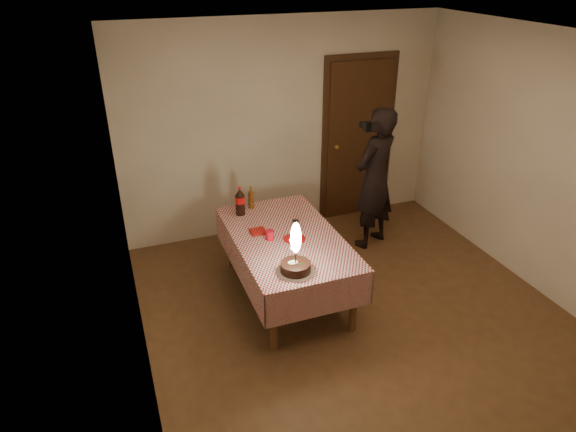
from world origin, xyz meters
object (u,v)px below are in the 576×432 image
object	(u,v)px
red_plate	(294,239)
clear_cup	(296,225)
dining_table	(286,245)
red_cup	(270,235)
cola_bottle	(240,201)
amber_bottle_left	(251,198)
birthday_cake	(296,259)
photographer	(375,179)

from	to	relation	value
red_plate	clear_cup	size ratio (longest dim) A/B	2.44
dining_table	clear_cup	xyz separation A→B (m)	(0.14, 0.12, 0.14)
red_cup	clear_cup	bearing A→B (deg)	21.48
red_cup	cola_bottle	bearing A→B (deg)	100.76
red_cup	dining_table	bearing A→B (deg)	2.28
clear_cup	cola_bottle	bearing A→B (deg)	130.88
red_plate	clear_cup	world-z (taller)	clear_cup
red_plate	amber_bottle_left	world-z (taller)	amber_bottle_left
birthday_cake	photographer	distance (m)	1.96
red_plate	cola_bottle	bearing A→B (deg)	116.31
cola_bottle	photographer	world-z (taller)	photographer
dining_table	birthday_cake	world-z (taller)	birthday_cake
red_plate	clear_cup	xyz separation A→B (m)	(0.09, 0.20, 0.04)
clear_cup	amber_bottle_left	bearing A→B (deg)	114.56
dining_table	clear_cup	bearing A→B (deg)	39.13
cola_bottle	photographer	size ratio (longest dim) A/B	0.19
clear_cup	photographer	world-z (taller)	photographer
clear_cup	red_plate	bearing A→B (deg)	-114.00
dining_table	photographer	distance (m)	1.52
cola_bottle	photographer	distance (m)	1.64
clear_cup	amber_bottle_left	xyz separation A→B (m)	(-0.28, 0.61, 0.07)
clear_cup	birthday_cake	bearing A→B (deg)	-111.19
photographer	red_cup	bearing A→B (deg)	-156.03
birthday_cake	red_plate	world-z (taller)	birthday_cake
clear_cup	amber_bottle_left	size ratio (longest dim) A/B	0.35
dining_table	cola_bottle	world-z (taller)	cola_bottle
birthday_cake	clear_cup	distance (m)	0.79
red_plate	red_cup	xyz separation A→B (m)	(-0.23, 0.07, 0.05)
clear_cup	photographer	size ratio (longest dim) A/B	0.05
birthday_cake	red_cup	size ratio (longest dim) A/B	4.81
amber_bottle_left	photographer	distance (m)	1.48
birthday_cake	clear_cup	bearing A→B (deg)	68.81
amber_bottle_left	red_plate	bearing A→B (deg)	-76.70
birthday_cake	clear_cup	size ratio (longest dim) A/B	5.35
amber_bottle_left	cola_bottle	bearing A→B (deg)	-144.43
birthday_cake	photographer	bearing A→B (deg)	40.86
amber_bottle_left	photographer	bearing A→B (deg)	-2.47
dining_table	clear_cup	size ratio (longest dim) A/B	19.11
amber_bottle_left	dining_table	bearing A→B (deg)	-79.46
cola_bottle	red_plate	bearing A→B (deg)	-63.69
red_cup	cola_bottle	xyz separation A→B (m)	(-0.12, 0.63, 0.10)
red_cup	photographer	distance (m)	1.66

